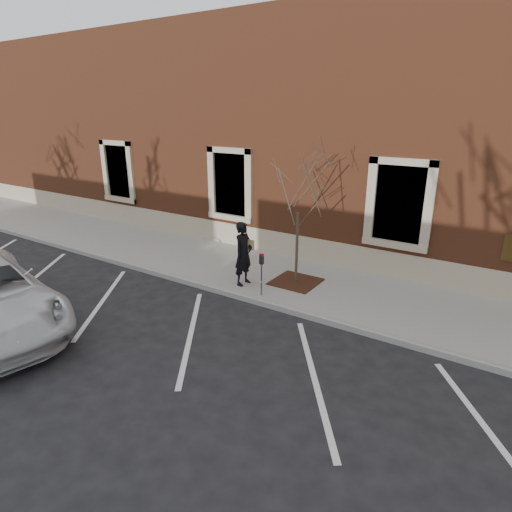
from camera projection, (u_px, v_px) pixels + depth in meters
The scene contains 9 objects.
ground at pixel (244, 300), 11.80m from camera, with size 120.00×120.00×0.00m, color #28282B.
sidewalk_near at pixel (276, 277), 13.16m from camera, with size 40.00×3.50×0.15m, color #9A9791.
curb_near at pixel (243, 298), 11.74m from camera, with size 40.00×0.12×0.15m, color #9E9E99.
parking_stripes at pixel (191, 333), 10.06m from camera, with size 28.00×4.40×0.01m, color silver, non-canonical shape.
building_civic at pixel (357, 135), 16.60m from camera, with size 40.00×8.62×8.00m.
man at pixel (243, 254), 12.18m from camera, with size 0.68×0.44×1.86m, color black.
parking_meter at pixel (262, 267), 11.44m from camera, with size 0.11×0.08×1.20m.
tree_grate at pixel (296, 282), 12.59m from camera, with size 1.29×1.29×0.03m, color #432115.
sapling at pixel (299, 192), 11.71m from camera, with size 2.29×2.29×3.82m.
Camera 1 is at (6.16, -8.81, 5.03)m, focal length 30.00 mm.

